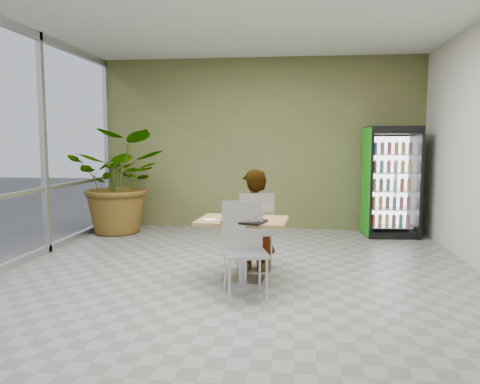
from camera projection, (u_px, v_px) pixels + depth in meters
name	position (u px, v px, depth m)	size (l,w,h in m)	color
ground	(237.00, 282.00, 5.51)	(7.00, 7.00, 0.00)	gray
room_envelope	(237.00, 145.00, 5.34)	(6.00, 7.00, 3.20)	beige
dining_table	(243.00, 237.00, 5.45)	(1.07, 0.78, 0.75)	#A78447
chair_far	(255.00, 225.00, 5.94)	(0.55, 0.55, 1.01)	#B2B5B7
chair_near	(244.00, 241.00, 4.98)	(0.55, 0.55, 1.01)	#B2B5B7
seated_woman	(253.00, 231.00, 6.00)	(0.59, 0.38, 1.60)	black
pizza_plate	(244.00, 217.00, 5.47)	(0.33, 0.30, 0.03)	white
soda_cup	(259.00, 212.00, 5.42)	(0.09, 0.09, 0.16)	white
napkin_stack	(210.00, 220.00, 5.29)	(0.14, 0.14, 0.02)	white
cafeteria_tray	(245.00, 221.00, 5.19)	(0.44, 0.32, 0.03)	black
beverage_fridge	(391.00, 182.00, 8.11)	(0.92, 0.73, 1.91)	black
potted_plant	(121.00, 182.00, 8.40)	(1.67, 1.45, 1.86)	#2B5B24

